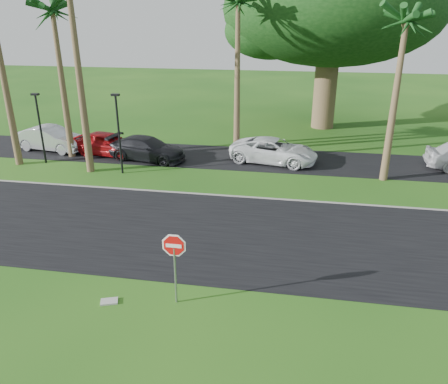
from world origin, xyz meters
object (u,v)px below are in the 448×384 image
car_silver (51,139)px  car_red (107,144)px  stop_sign_near (174,255)px  car_dark (147,149)px  car_minivan (274,151)px

car_silver → car_red: car_silver is taller
stop_sign_near → car_dark: stop_sign_near is taller
car_dark → stop_sign_near: bearing=-147.8°
stop_sign_near → car_minivan: (2.14, 15.01, -1.02)m
car_silver → car_dark: bearing=-87.7°
stop_sign_near → car_red: (-8.78, 14.66, -0.99)m
stop_sign_near → car_dark: size_ratio=0.52×
stop_sign_near → car_red: size_ratio=0.57×
car_red → car_dark: size_ratio=0.91×
car_silver → car_red: size_ratio=1.07×
car_red → car_minivan: car_red is taller
car_minivan → car_silver: bearing=100.6°
car_dark → car_silver: bearing=92.7°
car_silver → car_minivan: 15.12m
stop_sign_near → car_silver: 19.89m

